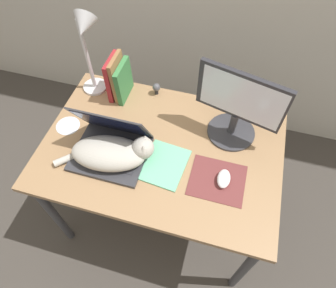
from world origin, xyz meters
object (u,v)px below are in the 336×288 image
object	(u,v)px
cat	(112,153)
external_monitor	(238,106)
computer_mouse	(224,179)
webcam	(156,88)
desk_lamp	(86,41)
cd_disc	(68,126)
book_row	(118,79)
laptop	(111,145)
notepad	(164,164)

from	to	relation	value
cat	external_monitor	bearing A→B (deg)	31.65
computer_mouse	webcam	distance (m)	0.62
desk_lamp	cd_disc	world-z (taller)	desk_lamp
cat	desk_lamp	distance (m)	0.53
book_row	webcam	size ratio (longest dim) A/B	3.58
book_row	cd_disc	xyz separation A→B (m)	(-0.18, -0.28, -0.11)
laptop	cd_disc	xyz separation A→B (m)	(-0.27, 0.08, -0.05)
book_row	desk_lamp	world-z (taller)	desk_lamp
laptop	desk_lamp	xyz separation A→B (m)	(-0.21, 0.34, 0.28)
computer_mouse	notepad	xyz separation A→B (m)	(-0.27, 0.01, -0.02)
desk_lamp	laptop	bearing A→B (deg)	-57.87
computer_mouse	cd_disc	bearing A→B (deg)	173.04
external_monitor	webcam	distance (m)	0.49
laptop	webcam	bearing A→B (deg)	77.83
external_monitor	computer_mouse	xyz separation A→B (m)	(0.01, -0.28, -0.17)
book_row	webcam	distance (m)	0.21
cat	book_row	bearing A→B (deg)	106.70
external_monitor	desk_lamp	xyz separation A→B (m)	(-0.74, 0.08, 0.14)
external_monitor	desk_lamp	bearing A→B (deg)	173.78
cd_disc	cat	bearing A→B (deg)	-22.75
cat	desk_lamp	bearing A→B (deg)	121.98
desk_lamp	cd_disc	xyz separation A→B (m)	(-0.06, -0.26, -0.33)
computer_mouse	desk_lamp	world-z (taller)	desk_lamp
external_monitor	webcam	world-z (taller)	external_monitor
external_monitor	cd_disc	distance (m)	0.84
laptop	webcam	distance (m)	0.43
book_row	cd_disc	size ratio (longest dim) A/B	2.02
computer_mouse	notepad	size ratio (longest dim) A/B	0.39
external_monitor	book_row	xyz separation A→B (m)	(-0.62, 0.10, -0.08)
webcam	cd_disc	bearing A→B (deg)	-137.09
cat	cd_disc	size ratio (longest dim) A/B	3.69
notepad	webcam	xyz separation A→B (m)	(-0.17, 0.43, 0.04)
notepad	cd_disc	distance (m)	0.54
computer_mouse	webcam	bearing A→B (deg)	135.34
webcam	desk_lamp	bearing A→B (deg)	-165.53
laptop	desk_lamp	size ratio (longest dim) A/B	0.69
desk_lamp	notepad	distance (m)	0.67
external_monitor	book_row	world-z (taller)	external_monitor
laptop	notepad	bearing A→B (deg)	-1.77
cat	desk_lamp	world-z (taller)	desk_lamp
cat	notepad	distance (m)	0.24
laptop	cd_disc	size ratio (longest dim) A/B	2.81
desk_lamp	webcam	distance (m)	0.43
notepad	cat	bearing A→B (deg)	-170.78
webcam	external_monitor	bearing A→B (deg)	-20.15
cat	webcam	size ratio (longest dim) A/B	6.54
cat	computer_mouse	bearing A→B (deg)	3.16
notepad	laptop	bearing A→B (deg)	178.23
notepad	cd_disc	size ratio (longest dim) A/B	2.05
laptop	external_monitor	size ratio (longest dim) A/B	0.86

